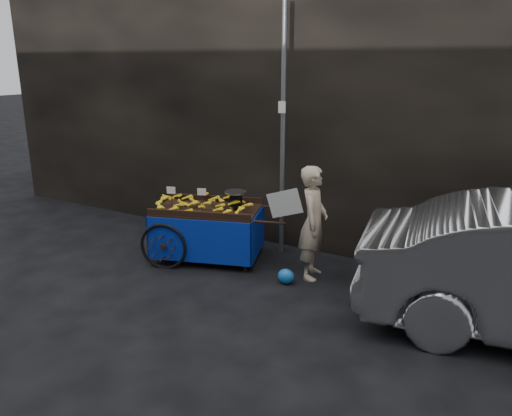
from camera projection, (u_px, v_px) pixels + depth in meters
The scene contains 6 objects.
ground at pixel (224, 275), 7.49m from camera, with size 80.00×80.00×0.00m, color black.
building_wall at pixel (322, 96), 8.75m from camera, with size 13.50×2.00×5.00m.
street_pole at pixel (283, 132), 7.85m from camera, with size 0.12×0.10×4.00m.
banana_cart at pixel (204, 213), 7.95m from camera, with size 2.44×1.65×1.22m.
vendor at pixel (313, 223), 7.21m from camera, with size 0.93×0.68×1.68m.
plastic_bag at pixel (286, 276), 7.17m from camera, with size 0.25×0.20×0.22m, color blue.
Camera 1 is at (3.87, -5.73, 3.09)m, focal length 35.00 mm.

